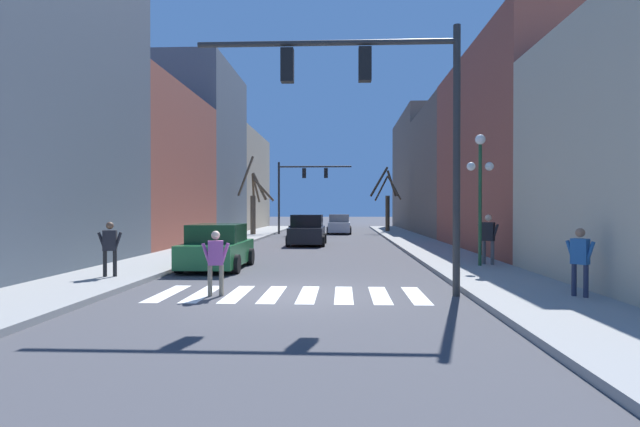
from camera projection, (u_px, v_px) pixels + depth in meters
name	position (u px, v px, depth m)	size (l,w,h in m)	color
ground_plane	(290.00, 294.00, 12.58)	(240.00, 240.00, 0.00)	#424247
sidewalk_left	(63.00, 290.00, 12.85)	(2.98, 90.00, 0.15)	gray
sidewalk_right	(527.00, 293.00, 12.31)	(2.98, 90.00, 0.15)	gray
building_row_left	(164.00, 156.00, 32.66)	(6.00, 52.34, 13.31)	#515B66
building_row_right	(470.00, 168.00, 35.53)	(6.00, 54.47, 11.86)	#BCB299
crosswalk_stripes	(290.00, 294.00, 12.58)	(6.75, 2.60, 0.01)	white
traffic_signal_near	(383.00, 101.00, 12.40)	(6.57, 0.28, 6.71)	#2D2D2D
traffic_signal_far	(300.00, 182.00, 42.52)	(6.29, 0.28, 6.15)	#2D2D2D
street_lamp_right_corner	(480.00, 173.00, 17.62)	(0.95, 0.36, 4.65)	#1E4C2D
car_driving_away_lane	(339.00, 225.00, 43.20)	(2.08, 4.84, 1.67)	silver
car_parked_left_near	(307.00, 231.00, 29.77)	(2.21, 4.66, 1.81)	black
car_parked_right_far	(303.00, 228.00, 37.91)	(2.00, 4.66, 1.55)	black
car_driving_toward_lane	(217.00, 248.00, 17.94)	(2.15, 4.17, 1.61)	#236B38
pedestrian_crossing_street	(580.00, 256.00, 11.41)	(0.49, 0.58, 1.57)	#282D47
pedestrian_on_left_sidewalk	(110.00, 244.00, 14.80)	(0.70, 0.30, 1.62)	black
pedestrian_waiting_at_curb	(488.00, 235.00, 18.02)	(0.68, 0.53, 1.80)	#4C4C51
pedestrian_on_right_sidewalk	(216.00, 257.00, 12.36)	(0.69, 0.30, 1.62)	#7A705B
street_tree_right_near	(254.00, 201.00, 39.34)	(2.85, 2.19, 6.16)	brown
street_tree_left_far	(387.00, 199.00, 44.82)	(3.05, 2.47, 5.82)	#473828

